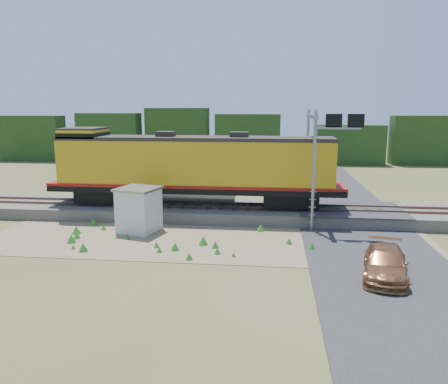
# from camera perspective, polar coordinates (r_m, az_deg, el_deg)

# --- Properties ---
(ground) EXTENTS (140.00, 140.00, 0.00)m
(ground) POSITION_cam_1_polar(r_m,az_deg,el_deg) (24.92, 2.27, -6.80)
(ground) COLOR #475123
(ground) RESTS_ON ground
(ballast) EXTENTS (70.00, 5.00, 0.80)m
(ballast) POSITION_cam_1_polar(r_m,az_deg,el_deg) (30.58, 3.11, -2.68)
(ballast) COLOR slate
(ballast) RESTS_ON ground
(rails) EXTENTS (70.00, 1.54, 0.16)m
(rails) POSITION_cam_1_polar(r_m,az_deg,el_deg) (30.47, 3.12, -1.80)
(rails) COLOR brown
(rails) RESTS_ON ballast
(dirt_shoulder) EXTENTS (26.00, 8.00, 0.03)m
(dirt_shoulder) POSITION_cam_1_polar(r_m,az_deg,el_deg) (25.60, -2.14, -6.27)
(dirt_shoulder) COLOR #8C7754
(dirt_shoulder) RESTS_ON ground
(road) EXTENTS (7.00, 66.00, 0.86)m
(road) POSITION_cam_1_polar(r_m,az_deg,el_deg) (26.08, 18.02, -6.32)
(road) COLOR #38383A
(road) RESTS_ON ground
(tree_line_north) EXTENTS (130.00, 3.00, 6.50)m
(tree_line_north) POSITION_cam_1_polar(r_m,az_deg,el_deg) (61.86, 4.93, 6.69)
(tree_line_north) COLOR #203E16
(tree_line_north) RESTS_ON ground
(weed_clumps) EXTENTS (15.00, 6.20, 0.56)m
(weed_clumps) POSITION_cam_1_polar(r_m,az_deg,el_deg) (25.49, -5.63, -6.43)
(weed_clumps) COLOR #2E6F1F
(weed_clumps) RESTS_ON ground
(locomotive) EXTENTS (20.39, 3.11, 5.26)m
(locomotive) POSITION_cam_1_polar(r_m,az_deg,el_deg) (30.48, -4.34, 3.30)
(locomotive) COLOR black
(locomotive) RESTS_ON rails
(shed) EXTENTS (2.87, 2.87, 2.78)m
(shed) POSITION_cam_1_polar(r_m,az_deg,el_deg) (27.52, -11.06, -2.25)
(shed) COLOR silver
(shed) RESTS_ON ground
(signal_gantry) EXTENTS (2.97, 6.20, 7.48)m
(signal_gantry) POSITION_cam_1_polar(r_m,az_deg,el_deg) (29.21, 12.18, 6.76)
(signal_gantry) COLOR gray
(signal_gantry) RESTS_ON ground
(car) EXTENTS (2.80, 4.89, 1.33)m
(car) POSITION_cam_1_polar(r_m,az_deg,el_deg) (21.29, 20.31, -8.73)
(car) COLOR #9A6139
(car) RESTS_ON ground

